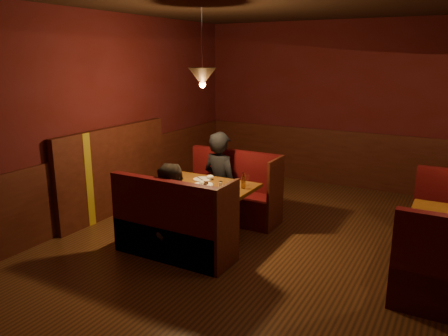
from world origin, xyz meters
The scene contains 6 objects.
room centered at (-0.28, 0.05, 1.05)m, with size 6.02×7.02×2.92m.
main_table centered at (-1.30, 0.31, 0.54)m, with size 1.30×0.79×0.91m.
main_bench_far centered at (-1.29, 1.05, 0.31)m, with size 1.44×0.51×0.98m.
main_bench_near centered at (-1.29, -0.43, 0.31)m, with size 1.44×0.51×0.98m.
diner_a centered at (-1.43, 0.95, 0.81)m, with size 0.59×0.39×1.63m, color black.
diner_b centered at (-1.31, -0.35, 0.73)m, with size 0.71×0.55×1.45m, color #2C2420.
Camera 1 is at (1.53, -4.26, 2.30)m, focal length 35.00 mm.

